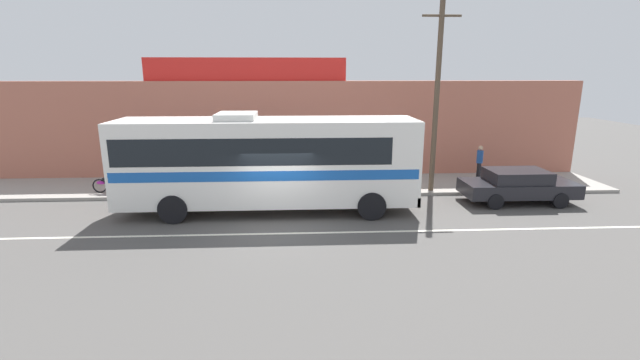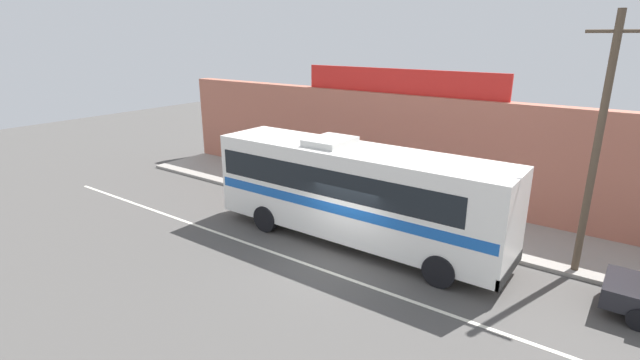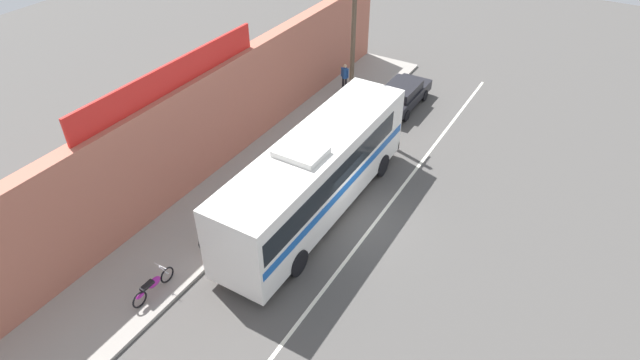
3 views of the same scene
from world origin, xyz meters
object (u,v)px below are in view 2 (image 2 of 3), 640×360
at_px(intercity_bus, 353,189).
at_px(motorcycle_green, 264,179).
at_px(utility_pole, 597,145).
at_px(motorcycle_purple, 318,192).

distance_m(intercity_bus, motorcycle_green, 7.36).
xyz_separation_m(utility_pole, motorcycle_purple, (-10.49, 0.35, -3.65)).
relative_size(utility_pole, motorcycle_purple, 4.02).
bearing_deg(motorcycle_green, motorcycle_purple, 0.26).
bearing_deg(motorcycle_green, utility_pole, -1.37).
relative_size(utility_pole, motorcycle_green, 4.10).
height_order(intercity_bus, motorcycle_purple, intercity_bus).
bearing_deg(utility_pole, motorcycle_green, 178.63).
relative_size(motorcycle_purple, motorcycle_green, 1.02).
bearing_deg(intercity_bus, utility_pole, 17.12).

